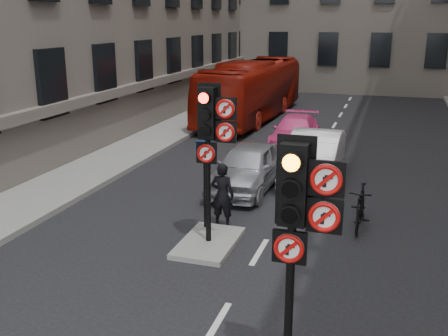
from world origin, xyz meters
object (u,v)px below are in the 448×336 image
Objects in this scene: signal_far at (211,130)px; motorcyclist at (222,195)px; car_pink at (295,131)px; signal_near at (299,212)px; bus_red at (252,90)px; car_white at (314,156)px; info_sign at (204,172)px; motorcycle at (360,207)px; car_silver at (248,167)px.

signal_far is 2.19× the size of motorcyclist.
signal_far is 0.88× the size of car_pink.
signal_near is 0.88× the size of car_pink.
signal_near is at bearing -70.75° from bus_red.
motorcyclist is at bearing -75.27° from bus_red.
bus_red is at bearing 115.86° from car_white.
info_sign is (-3.04, 4.74, -1.07)m from signal_near.
motorcycle is at bearing 34.08° from signal_far.
car_silver is at bearing 109.48° from signal_near.
car_white is (1.43, 6.01, -1.96)m from signal_far.
signal_far is 10.49m from car_pink.
car_white is at bearing 76.64° from signal_far.
motorcyclist is at bearing -84.47° from car_silver.
signal_far is 4.36m from motorcycle.
bus_red is at bearing -77.50° from motorcyclist.
bus_red is (-5.77, 19.50, -1.10)m from signal_near.
signal_far reaches higher than motorcyclist.
car_pink is (0.03, 10.28, -2.11)m from signal_far.
car_white is 2.09× the size of info_sign.
signal_near reaches higher than car_white.
car_pink is at bearing 100.21° from signal_near.
car_silver is 1.01× the size of car_pink.
motorcycle is at bearing 3.76° from info_sign.
motorcyclist is at bearing 40.11° from info_sign.
info_sign is at bearing 120.55° from signal_far.
motorcyclist reaches higher than motorcycle.
info_sign is (-3.57, -1.38, 0.97)m from motorcycle.
bus_red is at bearing 117.35° from motorcycle.
motorcycle is 1.10× the size of motorcyclist.
signal_far is at bearing 97.23° from motorcyclist.
motorcyclist is at bearing -108.03° from car_white.
car_white is (1.75, 1.75, 0.04)m from car_silver.
motorcycle is (1.71, -3.89, -0.20)m from car_white.
motorcyclist is at bearing -162.21° from motorcycle.
signal_far is 1.47m from info_sign.
info_sign is (-0.44, 0.74, -1.19)m from signal_far.
bus_red is at bearing 106.34° from car_silver.
car_pink is 1.89× the size of info_sign.
signal_far is at bearing -83.54° from car_silver.
car_pink is at bearing -55.76° from bus_red.
signal_near is at bearing -56.98° from signal_far.
car_silver is 0.91× the size of car_white.
car_silver is 2.51× the size of motorcyclist.
bus_red reaches higher than car_silver.
car_white is at bearing 96.69° from signal_near.
motorcyclist is (-2.74, 5.20, -1.76)m from signal_near.
car_pink is 0.38× the size of bus_red.
motorcycle is (3.10, -8.16, -0.05)m from car_pink.
car_white is 5.05m from motorcyclist.
car_white is 4.25m from motorcycle.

